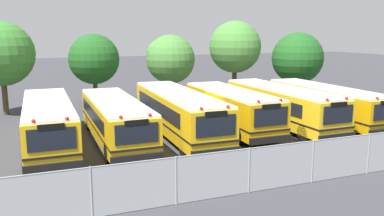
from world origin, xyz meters
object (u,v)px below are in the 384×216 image
object	(u,v)px
school_bus_2	(178,112)
school_bus_5	(325,102)
tree_1	(94,59)
school_bus_1	(115,118)
tree_2	(169,58)
school_bus_0	(48,122)
tree_0	(3,54)
school_bus_3	(231,108)
tree_4	(298,59)
school_bus_4	(281,105)
tree_3	(236,46)

from	to	relation	value
school_bus_2	school_bus_5	size ratio (longest dim) A/B	1.06
school_bus_2	school_bus_5	world-z (taller)	school_bus_2
tree_1	school_bus_5	bearing A→B (deg)	-36.14
school_bus_1	tree_2	bearing A→B (deg)	-121.98
school_bus_0	tree_1	bearing A→B (deg)	-111.27
school_bus_5	tree_0	xyz separation A→B (m)	(-20.68, 10.71, 3.22)
school_bus_3	school_bus_1	bearing A→B (deg)	0.45
school_bus_5	tree_2	bearing A→B (deg)	-54.16
school_bus_2	tree_2	size ratio (longest dim) A/B	1.95
school_bus_2	tree_4	world-z (taller)	tree_4
school_bus_2	school_bus_5	bearing A→B (deg)	-179.86
school_bus_0	tree_2	xyz separation A→B (m)	(10.38, 10.61, 2.52)
tree_2	tree_4	world-z (taller)	tree_4
school_bus_4	tree_0	xyz separation A→B (m)	(-17.10, 10.63, 3.16)
school_bus_3	school_bus_5	world-z (taller)	school_bus_3
tree_1	school_bus_3	bearing A→B (deg)	-55.41
school_bus_0	school_bus_5	xyz separation A→B (m)	(18.14, -0.40, -0.03)
school_bus_2	school_bus_4	bearing A→B (deg)	-179.72
school_bus_4	tree_0	distance (m)	20.38
tree_0	tree_2	world-z (taller)	tree_0
tree_0	tree_3	size ratio (longest dim) A/B	0.97
school_bus_0	school_bus_5	world-z (taller)	school_bus_0
tree_2	tree_4	distance (m)	11.81
school_bus_0	school_bus_1	bearing A→B (deg)	176.73
school_bus_1	tree_0	world-z (taller)	tree_0
tree_0	tree_2	bearing A→B (deg)	1.32
school_bus_3	tree_0	distance (m)	17.37
school_bus_5	tree_4	bearing A→B (deg)	-113.41
school_bus_1	tree_0	size ratio (longest dim) A/B	1.51
school_bus_4	tree_1	xyz separation A→B (m)	(-10.62, 10.27, 2.61)
school_bus_5	tree_0	bearing A→B (deg)	-26.69
school_bus_0	school_bus_4	bearing A→B (deg)	179.11
school_bus_0	school_bus_4	world-z (taller)	school_bus_4
tree_2	tree_4	size ratio (longest dim) A/B	0.97
school_bus_3	school_bus_4	size ratio (longest dim) A/B	0.87
school_bus_1	tree_1	world-z (taller)	tree_1
school_bus_0	school_bus_2	distance (m)	7.39
school_bus_3	school_bus_2	bearing A→B (deg)	0.30
tree_3	tree_4	xyz separation A→B (m)	(5.35, -2.01, -1.15)
tree_0	tree_1	bearing A→B (deg)	-3.09
school_bus_1	tree_2	xyz separation A→B (m)	(6.79, 10.84, 2.57)
school_bus_1	school_bus_4	size ratio (longest dim) A/B	0.96
school_bus_3	tree_3	bearing A→B (deg)	-118.80
school_bus_2	tree_3	distance (m)	14.18
school_bus_5	school_bus_1	bearing A→B (deg)	0.01
school_bus_5	school_bus_4	bearing A→B (deg)	-0.69
school_bus_0	tree_3	distance (m)	19.69
school_bus_4	school_bus_5	xyz separation A→B (m)	(3.57, -0.09, -0.06)
school_bus_0	school_bus_4	size ratio (longest dim) A/B	0.98
school_bus_1	school_bus_5	xyz separation A→B (m)	(14.55, -0.17, 0.02)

